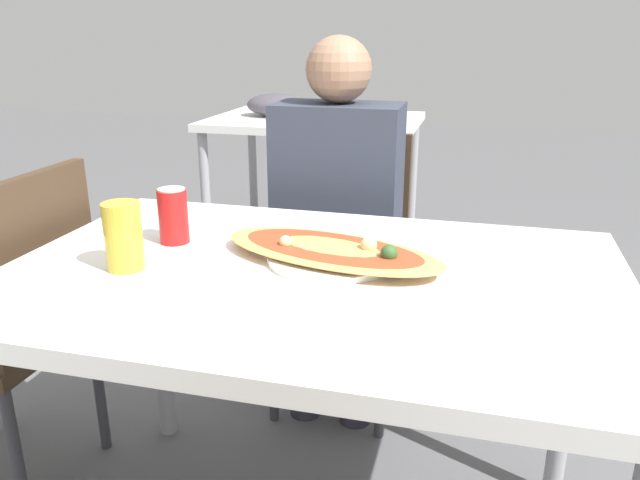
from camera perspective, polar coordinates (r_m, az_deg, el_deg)
dining_table at (r=1.28m, az=-0.76°, el=-5.89°), size 1.24×0.82×0.74m
chair_far_seated at (r=2.03m, az=2.21°, el=-1.32°), size 0.40×0.40×0.88m
chair_side_left at (r=1.78m, az=-26.30°, el=-6.42°), size 0.40×0.40×0.88m
person_seated at (r=1.87m, az=1.52°, el=2.97°), size 0.37×0.24×1.18m
pizza_main at (r=1.30m, az=1.12°, el=-1.07°), size 0.53×0.33×0.06m
soda_can at (r=1.44m, az=-13.27°, el=2.17°), size 0.07×0.07×0.12m
drink_glass at (r=1.30m, az=-17.53°, el=0.32°), size 0.08×0.08×0.14m
background_table at (r=3.43m, az=-1.11°, el=10.23°), size 1.10×0.80×0.86m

